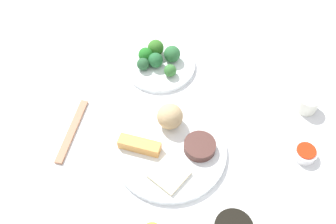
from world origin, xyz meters
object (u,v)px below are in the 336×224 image
(teacup, at_px, (307,103))
(chopsticks_pair, at_px, (72,131))
(broccoli_plate, at_px, (160,65))
(sauce_ramekin_sweet_and_sour, at_px, (305,153))
(main_plate, at_px, (170,150))

(teacup, height_order, chopsticks_pair, teacup)
(broccoli_plate, bearing_deg, sauce_ramekin_sweet_and_sour, 69.70)
(main_plate, xyz_separation_m, sauce_ramekin_sweet_and_sour, (-0.10, 0.33, 0.00))
(sauce_ramekin_sweet_and_sour, bearing_deg, broccoli_plate, -110.30)
(main_plate, bearing_deg, chopsticks_pair, -83.90)
(sauce_ramekin_sweet_and_sour, bearing_deg, teacup, -173.83)
(main_plate, distance_m, chopsticks_pair, 0.27)
(chopsticks_pair, bearing_deg, main_plate, 96.10)
(broccoli_plate, distance_m, chopsticks_pair, 0.33)
(main_plate, bearing_deg, sauce_ramekin_sweet_and_sour, 107.51)
(sauce_ramekin_sweet_and_sour, relative_size, chopsticks_pair, 0.30)
(sauce_ramekin_sweet_and_sour, relative_size, teacup, 1.01)
(broccoli_plate, height_order, sauce_ramekin_sweet_and_sour, sauce_ramekin_sweet_and_sour)
(sauce_ramekin_sweet_and_sour, distance_m, teacup, 0.16)
(main_plate, height_order, chopsticks_pair, main_plate)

